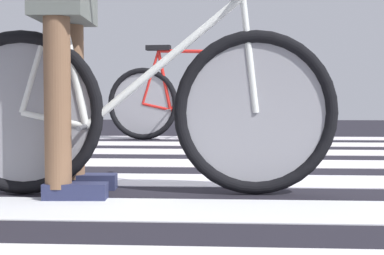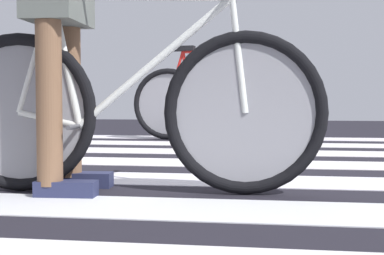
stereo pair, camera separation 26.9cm
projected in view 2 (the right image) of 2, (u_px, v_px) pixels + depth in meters
The scene contains 5 objects.
ground at pixel (188, 164), 3.79m from camera, with size 18.00×14.00×0.02m.
crosswalk_markings at pixel (182, 163), 3.74m from camera, with size 5.38×5.02×0.00m.
bicycle_1_of_2 at pixel (129, 106), 2.56m from camera, with size 1.74×0.52×0.93m.
cyclist_1_of_2 at pixel (60, 43), 2.57m from camera, with size 0.33×0.42×1.03m.
bicycle_2_of_2 at pixel (217, 101), 5.65m from camera, with size 1.73×0.52×0.93m.
Camera 2 is at (0.59, -3.72, 0.45)m, focal length 54.00 mm.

